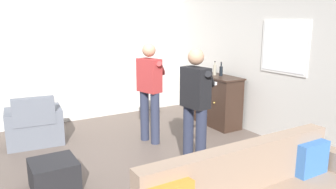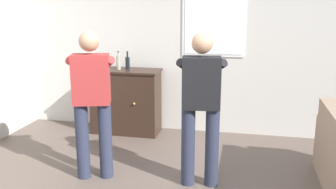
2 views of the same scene
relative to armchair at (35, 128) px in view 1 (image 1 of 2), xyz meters
The scene contains 10 objects.
ground 1.92m from the armchair, 31.18° to the left, with size 10.40×10.40×0.00m, color brown.
wall_back_with_window 4.15m from the armchair, 65.82° to the left, with size 5.20×0.15×2.80m.
wall_side_left 1.81m from the armchair, 136.40° to the left, with size 0.12×5.20×2.80m, color beige.
armchair is the anchor object (origin of this frame).
sideboard_cabinet 3.37m from the armchair, 77.17° to the left, with size 1.06×0.49×0.99m.
bottle_wine_green 3.45m from the armchair, 78.86° to the left, with size 0.07×0.07×0.28m.
bottle_liquor_amber 3.52m from the armchair, 77.03° to the left, with size 0.07×0.07×0.27m.
ottoman 1.71m from the armchair, ahead, with size 0.54×0.54×0.36m, color black.
person_standing_left 2.04m from the armchair, 62.75° to the left, with size 0.54×0.52×1.68m.
person_standing_right 2.83m from the armchair, 40.67° to the left, with size 0.55×0.50×1.68m.
Camera 1 is at (4.00, -1.74, 2.05)m, focal length 35.00 mm.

